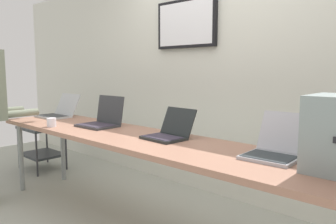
% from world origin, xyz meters
% --- Properties ---
extents(back_wall, '(8.00, 0.11, 2.46)m').
position_xyz_m(back_wall, '(-0.01, 1.13, 1.24)').
color(back_wall, silver).
rests_on(back_wall, ground).
extents(workbench, '(3.47, 0.70, 0.79)m').
position_xyz_m(workbench, '(0.00, 0.00, 0.74)').
color(workbench, '#9D6C57').
rests_on(workbench, ground).
extents(laptop_station_0, '(0.38, 0.38, 0.25)m').
position_xyz_m(laptop_station_0, '(-1.49, 0.14, 0.85)').
color(laptop_station_0, '#B1B6BA').
rests_on(laptop_station_0, workbench).
extents(laptop_station_1, '(0.37, 0.33, 0.28)m').
position_xyz_m(laptop_station_1, '(-0.62, 0.10, 0.85)').
color(laptop_station_1, '#33353A').
rests_on(laptop_station_1, workbench).
extents(laptop_station_2, '(0.33, 0.34, 0.23)m').
position_xyz_m(laptop_station_2, '(0.23, 0.11, 0.84)').
color(laptop_station_2, '#212626').
rests_on(laptop_station_2, workbench).
extents(laptop_station_3, '(0.32, 0.39, 0.26)m').
position_xyz_m(laptop_station_3, '(1.08, 0.14, 0.85)').
color(laptop_station_3, '#B0B1B9').
rests_on(laptop_station_3, workbench).
extents(coffee_mug, '(0.08, 0.08, 0.08)m').
position_xyz_m(coffee_mug, '(-0.93, -0.25, 0.83)').
color(coffee_mug, white).
rests_on(coffee_mug, workbench).
extents(storage_cart, '(0.56, 0.44, 0.57)m').
position_xyz_m(storage_cart, '(-2.23, 0.28, 0.38)').
color(storage_cart, '#292E32').
rests_on(storage_cart, ground).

